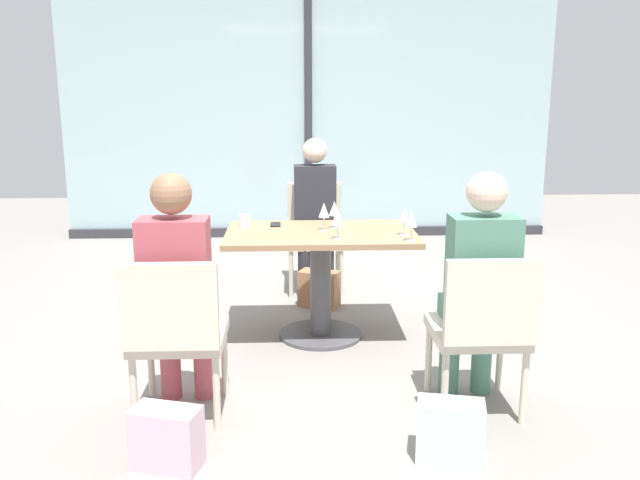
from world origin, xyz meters
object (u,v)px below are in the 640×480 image
wine_glass_2 (324,211)px  chair_front_left (176,329)px  cell_phone_on_table (275,224)px  person_front_right (478,279)px  handbag_2 (450,431)px  chair_near_window (315,230)px  chair_front_right (482,324)px  dining_table_main (321,261)px  wine_glass_0 (404,215)px  wine_glass_1 (338,218)px  person_front_left (178,283)px  handbag_0 (319,289)px  coffee_cup (245,221)px  wine_glass_4 (334,209)px  wine_glass_3 (411,220)px  person_near_window (315,208)px  handbag_1 (167,438)px

wine_glass_2 → chair_front_left: bearing=-123.3°
wine_glass_2 → cell_phone_on_table: bearing=149.4°
person_front_right → handbag_2: size_ratio=4.20×
chair_near_window → chair_front_right: size_ratio=1.00×
dining_table_main → chair_front_right: chair_front_right is taller
wine_glass_0 → wine_glass_1: bearing=-167.7°
chair_front_left → handbag_2: bearing=-17.8°
person_front_left → cell_phone_on_table: person_front_left is taller
wine_glass_2 → handbag_2: (0.50, -1.61, -0.72)m
dining_table_main → handbag_0: bearing=88.5°
coffee_cup → wine_glass_1: bearing=-31.7°
wine_glass_0 → chair_front_right: bearing=-77.2°
chair_front_right → wine_glass_0: bearing=102.8°
dining_table_main → handbag_2: size_ratio=4.15×
person_front_right → handbag_2: person_front_right is taller
wine_glass_2 → handbag_2: wine_glass_2 is taller
chair_front_right → cell_phone_on_table: chair_front_right is taller
wine_glass_4 → handbag_2: wine_glass_4 is taller
chair_front_right → person_front_left: (-1.53, 0.11, 0.20)m
wine_glass_1 → handbag_2: 1.58m
person_front_left → dining_table_main: bearing=54.0°
handbag_0 → handbag_2: 2.27m
wine_glass_2 → cell_phone_on_table: size_ratio=1.28×
wine_glass_4 → coffee_cup: 0.61m
person_front_left → handbag_2: 1.49m
chair_front_right → wine_glass_0: size_ratio=4.70×
wine_glass_3 → chair_front_left: bearing=-146.6°
chair_front_right → coffee_cup: (-1.27, 1.30, 0.28)m
chair_front_left → handbag_2: chair_front_left is taller
person_near_window → wine_glass_2: 1.03m
person_near_window → person_front_left: same height
wine_glass_1 → handbag_0: 1.13m
wine_glass_1 → coffee_cup: (-0.60, 0.37, -0.09)m
dining_table_main → chair_front_left: 1.39m
person_front_right → handbag_1: bearing=-160.7°
handbag_1 → cell_phone_on_table: bearing=92.4°
person_near_window → coffee_cup: bearing=-119.0°
wine_glass_0 → coffee_cup: 1.07m
handbag_2 → cell_phone_on_table: bearing=127.0°
person_front_right → handbag_0: 1.93m
chair_front_left → wine_glass_3: 1.61m
person_front_right → coffee_cup: size_ratio=14.00×
dining_table_main → wine_glass_2: (0.02, 0.04, 0.33)m
chair_front_right → wine_glass_3: (-0.22, 0.86, 0.37)m
wine_glass_1 → handbag_2: (0.42, -1.34, -0.72)m
wine_glass_4 → wine_glass_0: bearing=-28.1°
wine_glass_4 → handbag_1: size_ratio=0.62×
chair_near_window → wine_glass_2: wine_glass_2 is taller
person_near_window → wine_glass_4: 0.97m
chair_near_window → coffee_cup: 1.17m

